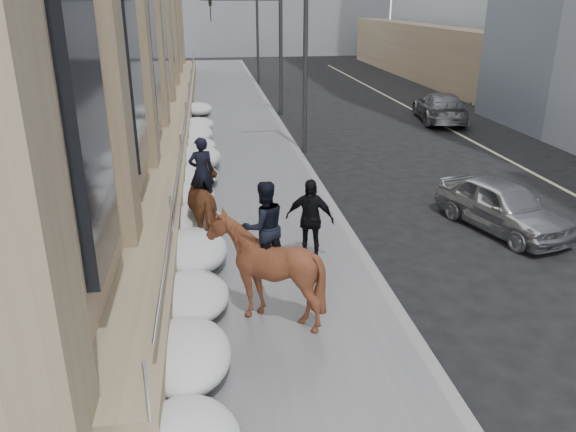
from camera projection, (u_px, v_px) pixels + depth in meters
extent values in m
plane|color=black|center=(275.00, 371.00, 9.39)|extent=(140.00, 140.00, 0.00)
cube|color=#555558|center=(239.00, 184.00, 18.60)|extent=(5.00, 80.00, 0.12)
cube|color=slate|center=(316.00, 181.00, 18.95)|extent=(0.24, 80.00, 0.12)
cube|color=#BFB78C|center=(533.00, 173.00, 20.01)|extent=(0.15, 70.00, 0.01)
cube|color=#7A674F|center=(180.00, 116.00, 27.39)|extent=(1.10, 44.00, 0.90)
cylinder|color=silver|center=(188.00, 97.00, 27.12)|extent=(0.06, 42.00, 0.06)
cube|color=black|center=(152.00, 54.00, 19.58)|extent=(0.20, 2.20, 4.50)
cylinder|color=#2D2D30|center=(305.00, 50.00, 21.25)|extent=(0.18, 0.18, 8.00)
cylinder|color=#2D2D30|center=(257.00, 26.00, 39.70)|extent=(0.18, 0.18, 8.00)
cylinder|color=#2D2D30|center=(281.00, 57.00, 29.00)|extent=(0.20, 0.20, 6.00)
imported|color=black|center=(210.00, 10.00, 27.71)|extent=(0.18, 0.22, 1.10)
ellipsoid|color=silver|center=(185.00, 355.00, 9.03)|extent=(1.50, 2.10, 0.68)
ellipsoid|color=silver|center=(192.00, 250.00, 12.73)|extent=(1.60, 2.20, 0.72)
ellipsoid|color=silver|center=(191.00, 195.00, 16.42)|extent=(1.40, 2.00, 0.64)
ellipsoid|color=silver|center=(197.00, 157.00, 20.11)|extent=(1.70, 2.30, 0.76)
ellipsoid|color=silver|center=(196.00, 134.00, 23.80)|extent=(1.50, 2.10, 0.66)
imported|color=#57301A|center=(209.00, 205.00, 13.87)|extent=(1.50, 2.39, 1.87)
imported|color=black|center=(207.00, 172.00, 13.72)|extent=(0.71, 0.55, 1.72)
imported|color=#4C2615|center=(265.00, 269.00, 10.36)|extent=(2.14, 2.28, 2.07)
imported|color=black|center=(264.00, 226.00, 10.21)|extent=(0.99, 0.86, 1.72)
imported|color=black|center=(310.00, 219.00, 12.86)|extent=(1.23, 0.88, 1.94)
imported|color=#A3A6AB|center=(502.00, 206.00, 14.91)|extent=(2.68, 4.28, 1.36)
imported|color=slate|center=(440.00, 107.00, 28.15)|extent=(2.85, 5.27, 1.45)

